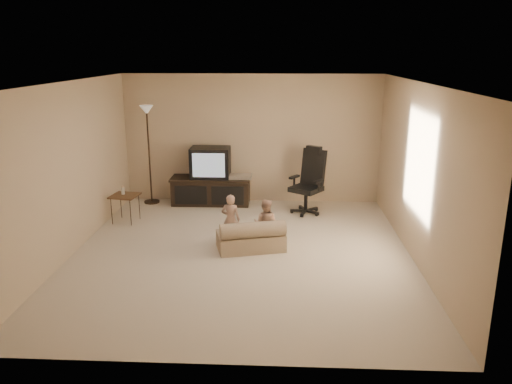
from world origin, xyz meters
The scene contains 9 objects.
floor centered at (0.00, 0.00, 0.00)m, with size 5.50×5.50×0.00m, color beige.
room_shell centered at (0.00, 0.00, 1.52)m, with size 5.50×5.50×5.50m.
tv_stand centered at (-0.78, 2.49, 0.47)m, with size 1.58×0.58×1.13m.
office_chair centered at (1.09, 2.02, 0.44)m, with size 0.79×0.79×1.23m.
side_table centered at (-2.15, 1.34, 0.47)m, with size 0.51×0.51×0.66m.
floor_lamp centered at (-1.99, 2.49, 1.40)m, with size 0.30×0.30×1.92m.
child_sofa centered at (0.14, 0.13, 0.20)m, with size 1.10×0.79×0.49m.
toddler_left centered at (-0.19, 0.36, 0.40)m, with size 0.29×0.21×0.81m, color tan.
toddler_right centered at (0.35, 0.24, 0.39)m, with size 0.38×0.21×0.77m, color tan.
Camera 1 is at (0.56, -6.90, 2.91)m, focal length 35.00 mm.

